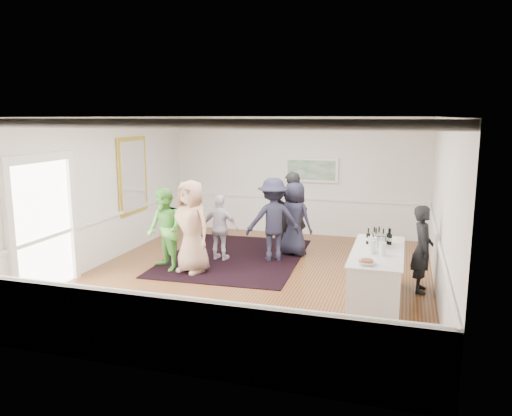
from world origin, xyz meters
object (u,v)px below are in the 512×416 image
(guest_lilac, at_px, (220,228))
(guest_dark_a, at_px, (273,220))
(serving_table, at_px, (377,276))
(guest_tan, at_px, (191,227))
(guest_navy, at_px, (294,219))
(guest_green, at_px, (165,229))
(nut_bowl, at_px, (367,262))
(bartender, at_px, (422,249))
(guest_dark_b, at_px, (291,213))
(ice_bucket, at_px, (379,241))

(guest_lilac, xyz_separation_m, guest_dark_a, (1.14, 0.31, 0.19))
(serving_table, distance_m, guest_tan, 3.87)
(guest_lilac, height_order, guest_navy, guest_navy)
(guest_green, relative_size, guest_dark_a, 0.93)
(guest_navy, bearing_deg, nut_bowl, 140.56)
(guest_dark_a, distance_m, nut_bowl, 3.64)
(serving_table, relative_size, guest_tan, 1.19)
(serving_table, height_order, guest_dark_a, guest_dark_a)
(bartender, xyz_separation_m, nut_bowl, (-0.87, -1.68, 0.16))
(guest_lilac, relative_size, nut_bowl, 5.34)
(guest_tan, bearing_deg, bartender, 21.76)
(bartender, xyz_separation_m, guest_dark_a, (-3.14, 1.16, 0.13))
(guest_navy, height_order, nut_bowl, guest_navy)
(guest_lilac, bearing_deg, guest_tan, 82.29)
(guest_lilac, bearing_deg, guest_dark_b, -136.92)
(bartender, height_order, guest_navy, guest_navy)
(serving_table, relative_size, guest_green, 1.31)
(guest_navy, relative_size, ice_bucket, 6.64)
(serving_table, height_order, guest_lilac, guest_lilac)
(bartender, xyz_separation_m, guest_dark_b, (-2.89, 1.87, 0.16))
(serving_table, relative_size, guest_navy, 1.33)
(guest_green, relative_size, guest_lilac, 1.18)
(guest_dark_a, height_order, guest_dark_b, guest_dark_b)
(serving_table, height_order, ice_bucket, ice_bucket)
(guest_dark_a, height_order, nut_bowl, guest_dark_a)
(guest_tan, xyz_separation_m, guest_dark_b, (1.65, 2.03, 0.01))
(guest_tan, xyz_separation_m, ice_bucket, (3.79, -0.39, 0.08))
(guest_tan, bearing_deg, guest_green, -158.99)
(guest_dark_a, bearing_deg, guest_lilac, -9.97)
(guest_lilac, xyz_separation_m, nut_bowl, (3.41, -2.53, 0.22))
(serving_table, distance_m, bartender, 1.15)
(bartender, height_order, guest_dark_b, guest_dark_b)
(guest_dark_b, distance_m, ice_bucket, 3.23)
(guest_lilac, distance_m, nut_bowl, 4.25)
(serving_table, relative_size, guest_lilac, 1.54)
(guest_dark_b, bearing_deg, nut_bowl, 99.98)
(guest_dark_a, height_order, ice_bucket, guest_dark_a)
(guest_green, xyz_separation_m, guest_dark_b, (2.25, 2.04, 0.10))
(ice_bucket, bearing_deg, guest_green, 175.03)
(guest_dark_b, xyz_separation_m, guest_navy, (0.10, -0.13, -0.11))
(serving_table, bearing_deg, guest_dark_a, 140.71)
(guest_green, distance_m, guest_dark_b, 3.04)
(guest_tan, bearing_deg, guest_lilac, 95.38)
(bartender, height_order, guest_dark_a, guest_dark_a)
(guest_lilac, distance_m, ice_bucket, 3.81)
(bartender, xyz_separation_m, guest_lilac, (-4.28, 0.85, -0.07))
(serving_table, relative_size, nut_bowl, 8.23)
(serving_table, bearing_deg, nut_bowl, -97.52)
(guest_green, bearing_deg, guest_tan, 37.35)
(guest_green, distance_m, guest_navy, 3.03)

